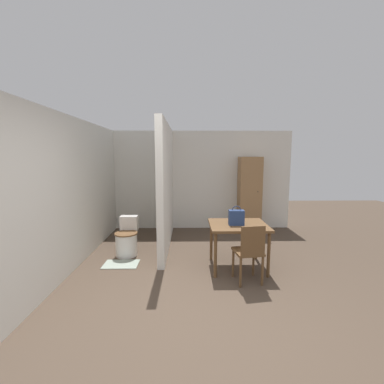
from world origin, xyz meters
The scene contains 10 objects.
ground_plane centered at (0.00, 0.00, 0.00)m, with size 16.00×16.00×0.00m, color #4C3D30.
wall_back centered at (0.00, 3.85, 1.25)m, with size 5.00×0.12×2.50m.
wall_left centered at (-2.06, 1.89, 1.25)m, with size 0.12×4.79×2.50m.
partition_wall centered at (-0.58, 2.52, 1.25)m, with size 0.12×2.54×2.50m.
dining_table centered at (0.70, 1.33, 0.66)m, with size 0.94×0.83×0.75m.
wooden_chair centered at (0.76, 0.80, 0.49)m, with size 0.44×0.44×0.89m.
toilet centered at (-1.29, 1.96, 0.29)m, with size 0.42×0.57×0.70m.
handbag centered at (0.65, 1.28, 0.87)m, with size 0.24×0.13×0.31m.
wooden_cabinet centered at (1.40, 3.55, 0.93)m, with size 0.53×0.46×1.85m.
bath_mat centered at (-1.29, 1.48, 0.01)m, with size 0.59×0.38×0.01m.
Camera 1 is at (-0.13, -2.76, 1.84)m, focal length 24.00 mm.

